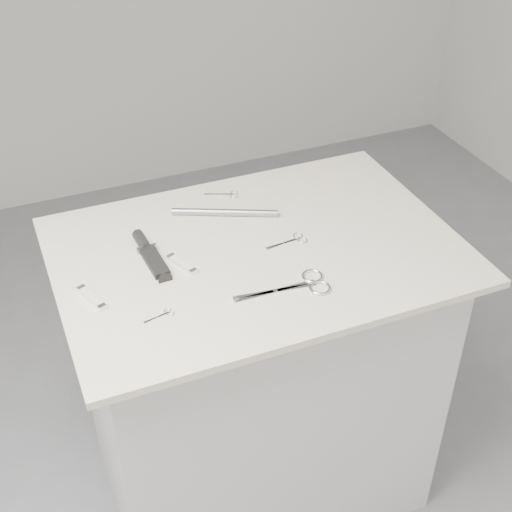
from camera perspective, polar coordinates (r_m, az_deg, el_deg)
name	(u,v)px	position (r m, az deg, el deg)	size (l,w,h in m)	color
ground	(257,478)	(2.43, 0.08, -17.36)	(4.00, 4.00, 0.01)	gray
plinth	(257,380)	(2.08, 0.09, -9.92)	(0.90, 0.60, 0.90)	beige
display_board	(257,251)	(1.78, 0.11, 0.39)	(1.00, 0.70, 0.02)	beige
large_shears	(302,285)	(1.66, 3.68, -2.35)	(0.23, 0.10, 0.01)	silver
embroidery_scissors_a	(293,240)	(1.80, 2.94, 1.25)	(0.11, 0.05, 0.00)	silver
embroidery_scissors_b	(227,194)	(1.99, -2.36, 4.95)	(0.09, 0.06, 0.00)	silver
tiny_scissors	(162,315)	(1.59, -7.50, -4.72)	(0.07, 0.03, 0.00)	silver
sheathed_knife	(149,253)	(1.77, -8.57, 0.26)	(0.05, 0.20, 0.02)	black
pocket_knife_a	(91,298)	(1.65, -13.03, -3.26)	(0.05, 0.10, 0.01)	silver
pocket_knife_b	(182,264)	(1.72, -5.96, -0.63)	(0.05, 0.10, 0.01)	silver
metal_rail	(225,212)	(1.90, -2.51, 3.50)	(0.02, 0.02, 0.28)	gray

